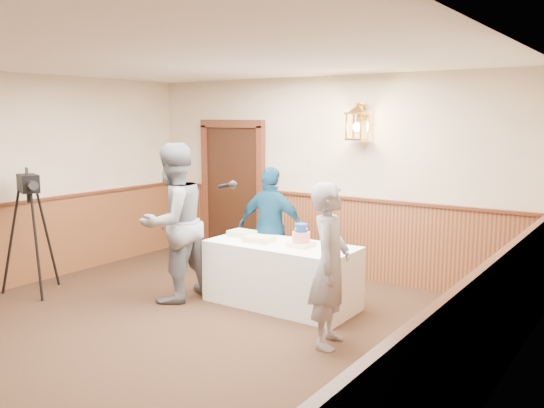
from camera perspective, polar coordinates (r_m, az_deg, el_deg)
The scene contains 10 objects.
ground at distance 5.86m, azimuth -12.63°, elevation -13.99°, with size 7.00×7.00×0.00m, color #331E13.
room_shell at distance 5.82m, azimuth -10.22°, elevation 1.46°, with size 6.02×7.02×2.81m.
display_table at distance 6.90m, azimuth 0.94°, elevation -6.99°, with size 1.80×0.80×0.75m, color white.
tiered_cake at distance 6.65m, azimuth 2.90°, elevation -3.35°, with size 0.27×0.27×0.27m.
sheet_cake_yellow at distance 6.91m, azimuth -1.31°, elevation -3.48°, with size 0.34×0.26×0.07m, color #E6C689.
sheet_cake_green at distance 7.25m, azimuth -3.01°, elevation -2.91°, with size 0.31×0.24×0.07m, color #AFEFA9.
interviewer at distance 7.07m, azimuth -9.75°, elevation -1.83°, with size 1.55×0.99×1.93m.
baker at distance 5.64m, azimuth 5.75°, elevation -6.04°, with size 0.59×0.39×1.62m, color gray.
assistant_p at distance 7.48m, azimuth -0.05°, elevation -2.43°, with size 0.94×0.39×1.60m, color navy.
tv_camera_rig at distance 7.90m, azimuth -22.70°, elevation -3.36°, with size 0.59×0.56×1.53m.
Camera 1 is at (4.01, -3.65, 2.23)m, focal length 38.00 mm.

